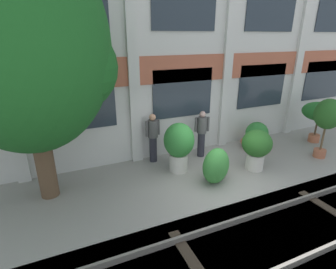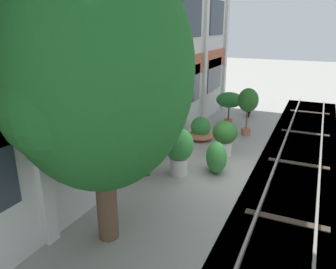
{
  "view_description": "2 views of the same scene",
  "coord_description": "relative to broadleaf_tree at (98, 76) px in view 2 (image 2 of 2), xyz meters",
  "views": [
    {
      "loc": [
        -4.17,
        -5.49,
        4.17
      ],
      "look_at": [
        -1.15,
        1.39,
        1.32
      ],
      "focal_mm": 28.0,
      "sensor_mm": 36.0,
      "label": 1
    },
    {
      "loc": [
        -10.11,
        -2.57,
        4.84
      ],
      "look_at": [
        -0.57,
        1.88,
        1.29
      ],
      "focal_mm": 35.0,
      "sensor_mm": 36.0,
      "label": 2
    }
  ],
  "objects": [
    {
      "name": "ground_plane",
      "position": [
        4.67,
        -1.54,
        -3.84
      ],
      "size": [
        80.0,
        80.0,
        0.0
      ],
      "primitive_type": "plane",
      "color": "gray"
    },
    {
      "name": "apartment_facade",
      "position": [
        4.67,
        1.41,
        0.33
      ],
      "size": [
        18.22,
        0.64,
        8.38
      ],
      "color": "silver",
      "rests_on": "ground"
    },
    {
      "name": "rail_tracks",
      "position": [
        4.67,
        -3.78,
        -3.97
      ],
      "size": [
        25.86,
        2.8,
        0.43
      ],
      "color": "#5B5449",
      "rests_on": "ground"
    },
    {
      "name": "broadleaf_tree",
      "position": [
        0.0,
        0.0,
        0.0
      ],
      "size": [
        4.13,
        3.93,
        6.5
      ],
      "color": "brown",
      "rests_on": "ground"
    },
    {
      "name": "potted_plant_tall_urn",
      "position": [
        9.05,
        -1.3,
        -2.3
      ],
      "size": [
        0.91,
        0.91,
        2.16
      ],
      "color": "#B76647",
      "rests_on": "ground"
    },
    {
      "name": "potted_plant_stone_basin",
      "position": [
        6.24,
        -1.07,
        -3.04
      ],
      "size": [
        0.96,
        0.96,
        1.35
      ],
      "color": "beige",
      "rests_on": "ground"
    },
    {
      "name": "potted_plant_wide_bowl",
      "position": [
        7.56,
        0.38,
        -3.43
      ],
      "size": [
        1.19,
        1.19,
        1.01
      ],
      "color": "#B76647",
      "rests_on": "ground"
    },
    {
      "name": "potted_plant_low_pan",
      "position": [
        10.16,
        -0.17,
        -2.59
      ],
      "size": [
        1.31,
        1.31,
        1.67
      ],
      "color": "#B76647",
      "rests_on": "ground"
    },
    {
      "name": "potted_plant_ribbed_drum",
      "position": [
        3.89,
        -0.15,
        -2.9
      ],
      "size": [
        0.98,
        0.98,
        1.63
      ],
      "color": "beige",
      "rests_on": "ground"
    },
    {
      "name": "scooter_near_curb",
      "position": [
        12.66,
        -0.71,
        -3.4
      ],
      "size": [
        1.38,
        0.5,
        0.98
      ],
      "rotation": [
        0.0,
        0.0,
        3.25
      ],
      "color": "black",
      "rests_on": "ground"
    },
    {
      "name": "resident_by_doorway",
      "position": [
        3.37,
        0.82,
        -2.91
      ],
      "size": [
        0.53,
        0.34,
        1.73
      ],
      "rotation": [
        0.0,
        0.0,
        -1.48
      ],
      "color": "#282833",
      "rests_on": "ground"
    },
    {
      "name": "resident_watching_tracks",
      "position": [
        5.12,
        0.52,
        -2.92
      ],
      "size": [
        0.51,
        0.34,
        1.7
      ],
      "rotation": [
        0.0,
        0.0,
        -1.88
      ],
      "color": "#282833",
      "rests_on": "ground"
    },
    {
      "name": "topiary_hedge",
      "position": [
        4.59,
        -1.24,
        -3.3
      ],
      "size": [
        1.22,
        1.1,
        1.08
      ],
      "primitive_type": "ellipsoid",
      "rotation": [
        0.0,
        0.0,
        0.49
      ],
      "color": "#388438",
      "rests_on": "ground"
    }
  ]
}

